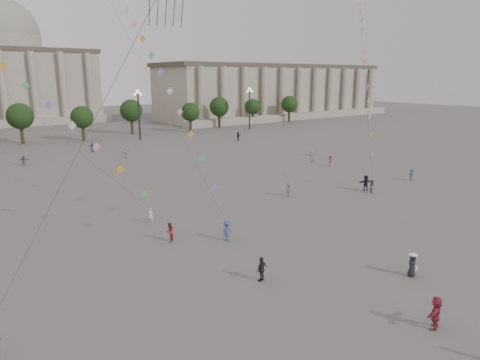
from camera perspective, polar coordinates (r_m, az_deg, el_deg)
ground at (r=31.12m, az=15.81°, el=-12.22°), size 360.00×360.00×0.00m
hall_east at (r=147.57m, az=4.82°, el=11.70°), size 84.00×26.22×17.20m
hall_central at (r=147.56m, az=-28.64°, el=12.39°), size 48.30×34.30×35.50m
tree_row at (r=97.59m, az=-23.41°, el=7.89°), size 137.12×5.12×8.00m
lamp_post_mid_east at (r=94.62m, az=-13.39°, el=9.68°), size 2.00×0.90×10.65m
lamp_post_far_east at (r=110.08m, az=1.28°, el=10.54°), size 2.00×0.90×10.65m
person_crowd_0 at (r=81.77m, az=-19.11°, el=4.12°), size 1.06×0.73×1.67m
person_crowd_3 at (r=53.19m, az=16.41°, el=-0.36°), size 1.84×1.08×1.89m
person_crowd_4 at (r=74.61m, az=-14.95°, el=3.56°), size 1.61×1.17×1.68m
person_crowd_6 at (r=48.74m, az=6.54°, el=-1.33°), size 1.12×0.80×1.58m
person_crowd_7 at (r=69.48m, az=9.48°, el=3.23°), size 1.87×1.20×1.92m
person_crowd_8 at (r=66.47m, az=11.97°, el=2.51°), size 1.20×1.10×1.62m
person_crowd_9 at (r=91.55m, az=-0.25°, el=5.86°), size 1.73×1.27×1.81m
person_crowd_12 at (r=73.67m, az=-26.88°, el=2.35°), size 1.42×1.12×1.51m
person_crowd_13 at (r=40.55m, az=-11.84°, el=-4.70°), size 0.63×0.65×1.49m
person_crowd_14 at (r=60.44m, az=21.91°, el=0.68°), size 1.07×0.71×1.54m
tourist_2 at (r=26.29m, az=24.64°, el=-15.78°), size 1.82×1.05×1.87m
tourist_4 at (r=29.05m, az=2.91°, el=-11.76°), size 1.08×0.69×1.70m
kite_flyer_0 at (r=35.95m, az=-9.35°, el=-6.87°), size 0.98×1.01×1.64m
kite_flyer_1 at (r=35.64m, az=-1.72°, el=-6.78°), size 1.29×1.00×1.75m
kite_flyer_2 at (r=52.35m, az=17.22°, el=-0.80°), size 0.91×0.97×1.60m
hat_person at (r=31.88m, az=21.99°, el=-10.39°), size 0.94×0.81×1.69m
dragon_kite at (r=20.37m, az=-10.11°, el=22.49°), size 5.18×2.36×18.14m
kite_train_east at (r=77.80m, az=15.75°, el=20.79°), size 35.92×34.19×64.67m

